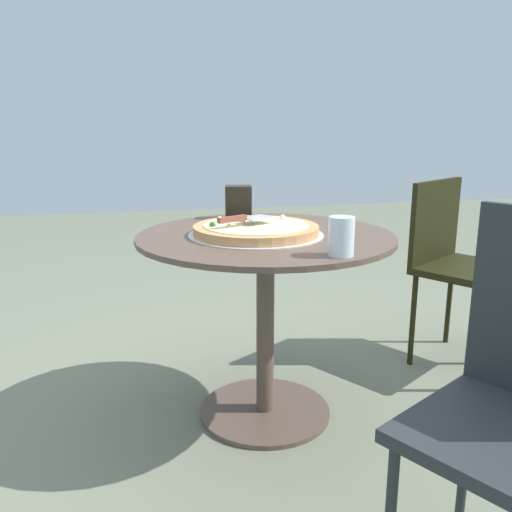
{
  "coord_description": "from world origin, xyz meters",
  "views": [
    {
      "loc": [
        1.73,
        -0.43,
        1.04
      ],
      "look_at": [
        0.01,
        -0.04,
        0.61
      ],
      "focal_mm": 37.11,
      "sensor_mm": 36.0,
      "label": 1
    }
  ],
  "objects": [
    {
      "name": "pizza_on_tray",
      "position": [
        0.01,
        -0.04,
        0.7
      ],
      "size": [
        0.46,
        0.46,
        0.05
      ],
      "color": "silver",
      "rests_on": "patio_table"
    },
    {
      "name": "patio_table",
      "position": [
        0.0,
        0.0,
        0.5
      ],
      "size": [
        0.89,
        0.89,
        0.68
      ],
      "color": "brown",
      "rests_on": "ground"
    },
    {
      "name": "ground_plane",
      "position": [
        0.0,
        0.0,
        0.0
      ],
      "size": [
        10.0,
        10.0,
        0.0
      ],
      "primitive_type": "plane",
      "color": "slate"
    },
    {
      "name": "patio_chair_near",
      "position": [
        -0.27,
        0.94,
        0.49
      ],
      "size": [
        0.57,
        0.57,
        0.81
      ],
      "color": "black",
      "rests_on": "ground"
    },
    {
      "name": "napkin_dispenser",
      "position": [
        -0.33,
        -0.03,
        0.75
      ],
      "size": [
        0.1,
        0.12,
        0.13
      ],
      "primitive_type": "cube",
      "rotation": [
        0.0,
        0.0,
        4.52
      ],
      "color": "black",
      "rests_on": "patio_table"
    },
    {
      "name": "pizza_server",
      "position": [
        0.02,
        -0.08,
        0.74
      ],
      "size": [
        0.14,
        0.21,
        0.02
      ],
      "color": "silver",
      "rests_on": "pizza_on_tray"
    },
    {
      "name": "drinking_cup",
      "position": [
        0.35,
        0.13,
        0.74
      ],
      "size": [
        0.07,
        0.07,
        0.11
      ],
      "primitive_type": "cylinder",
      "color": "silver",
      "rests_on": "patio_table"
    }
  ]
}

